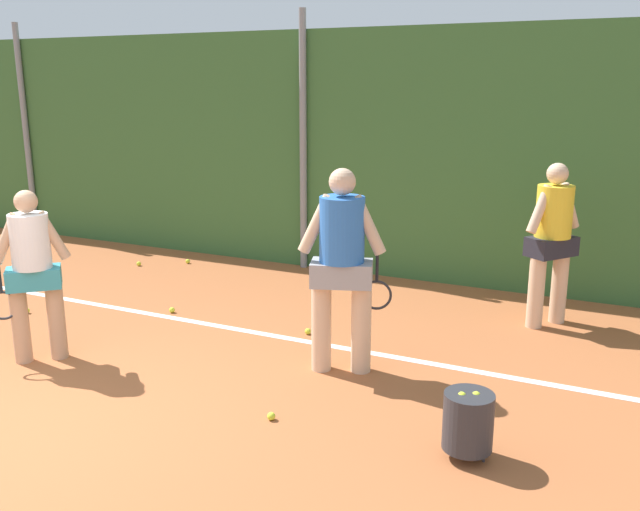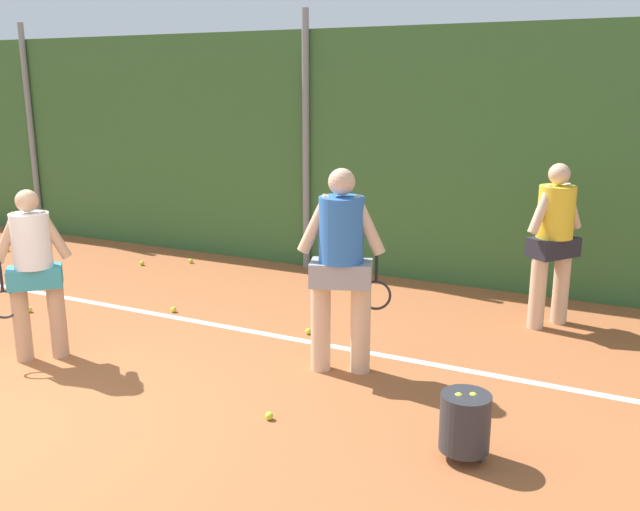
{
  "view_description": "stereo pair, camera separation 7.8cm",
  "coord_description": "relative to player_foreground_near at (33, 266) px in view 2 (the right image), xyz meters",
  "views": [
    {
      "loc": [
        4.38,
        -3.22,
        2.63
      ],
      "look_at": [
        1.59,
        2.65,
        0.98
      ],
      "focal_mm": 38.55,
      "sensor_mm": 36.0,
      "label": 1
    },
    {
      "loc": [
        4.45,
        -3.18,
        2.63
      ],
      "look_at": [
        1.59,
        2.65,
        0.98
      ],
      "focal_mm": 38.55,
      "sensor_mm": 36.0,
      "label": 2
    }
  ],
  "objects": [
    {
      "name": "player_midcourt",
      "position": [
        2.74,
        1.03,
        0.13
      ],
      "size": [
        0.81,
        0.49,
        1.9
      ],
      "rotation": [
        0.0,
        0.0,
        0.34
      ],
      "color": "beige",
      "rests_on": "ground_plane"
    },
    {
      "name": "hedge_fence_backdrop",
      "position": [
        0.76,
        4.36,
        0.73
      ],
      "size": [
        18.6,
        0.25,
        3.32
      ],
      "primitive_type": "cube",
      "color": "#386633",
      "rests_on": "ground_plane"
    },
    {
      "name": "player_backcourt_far",
      "position": [
        4.3,
        3.16,
        0.08
      ],
      "size": [
        0.56,
        0.64,
        1.8
      ],
      "rotation": [
        0.0,
        0.0,
        4.08
      ],
      "color": "beige",
      "rests_on": "ground_plane"
    },
    {
      "name": "player_foreground_near",
      "position": [
        0.0,
        0.0,
        0.0
      ],
      "size": [
        0.56,
        0.62,
        1.67
      ],
      "rotation": [
        0.0,
        0.0,
        3.91
      ],
      "color": "tan",
      "rests_on": "ground_plane"
    },
    {
      "name": "tennis_ball_1",
      "position": [
        -4.4,
        3.25,
        -0.9
      ],
      "size": [
        0.07,
        0.07,
        0.07
      ],
      "primitive_type": "sphere",
      "color": "#CCDB33",
      "rests_on": "ground_plane"
    },
    {
      "name": "tennis_ball_10",
      "position": [
        -3.96,
        2.9,
        -0.9
      ],
      "size": [
        0.07,
        0.07,
        0.07
      ],
      "primitive_type": "sphere",
      "color": "#CCDB33",
      "rests_on": "ground_plane"
    },
    {
      "name": "fence_post_left",
      "position": [
        -4.61,
        4.18,
        0.86
      ],
      "size": [
        0.1,
        0.1,
        3.59
      ],
      "primitive_type": "cylinder",
      "color": "gray",
      "rests_on": "ground_plane"
    },
    {
      "name": "tennis_ball_7",
      "position": [
        2.04,
        1.73,
        -0.9
      ],
      "size": [
        0.07,
        0.07,
        0.07
      ],
      "primitive_type": "sphere",
      "color": "#CCDB33",
      "rests_on": "ground_plane"
    },
    {
      "name": "tennis_ball_5",
      "position": [
        4.04,
        0.88,
        -0.9
      ],
      "size": [
        0.07,
        0.07,
        0.07
      ],
      "primitive_type": "sphere",
      "color": "#CCDB33",
      "rests_on": "ground_plane"
    },
    {
      "name": "tennis_ball_0",
      "position": [
        0.29,
        1.68,
        -0.9
      ],
      "size": [
        0.07,
        0.07,
        0.07
      ],
      "primitive_type": "sphere",
      "color": "#CCDB33",
      "rests_on": "ground_plane"
    },
    {
      "name": "fence_post_center",
      "position": [
        0.76,
        4.18,
        0.86
      ],
      "size": [
        0.1,
        0.1,
        3.59
      ],
      "primitive_type": "cylinder",
      "color": "gray",
      "rests_on": "ground_plane"
    },
    {
      "name": "court_baseline_paint",
      "position": [
        0.76,
        1.53,
        -0.93
      ],
      "size": [
        13.59,
        0.1,
        0.01
      ],
      "primitive_type": "cube",
      "color": "white",
      "rests_on": "ground_plane"
    },
    {
      "name": "tennis_ball_11",
      "position": [
        -0.89,
        3.61,
        -0.9
      ],
      "size": [
        0.07,
        0.07,
        0.07
      ],
      "primitive_type": "sphere",
      "color": "#CCDB33",
      "rests_on": "ground_plane"
    },
    {
      "name": "ground_plane",
      "position": [
        0.76,
        0.39,
        -0.93
      ],
      "size": [
        28.62,
        28.62,
        0.0
      ],
      "primitive_type": "plane",
      "color": "#A85B33"
    },
    {
      "name": "ball_hopper",
      "position": [
        4.18,
        -0.01,
        -0.64
      ],
      "size": [
        0.36,
        0.36,
        0.51
      ],
      "color": "#2D2D33",
      "rests_on": "ground_plane"
    },
    {
      "name": "tennis_ball_6",
      "position": [
        -1.23,
        0.93,
        -0.9
      ],
      "size": [
        0.07,
        0.07,
        0.07
      ],
      "primitive_type": "sphere",
      "color": "#CCDB33",
      "rests_on": "ground_plane"
    },
    {
      "name": "tennis_ball_4",
      "position": [
        2.63,
        -0.12,
        -0.9
      ],
      "size": [
        0.07,
        0.07,
        0.07
      ],
      "primitive_type": "sphere",
      "color": "#CCDB33",
      "rests_on": "ground_plane"
    },
    {
      "name": "tennis_ball_2",
      "position": [
        -1.46,
        3.19,
        -0.9
      ],
      "size": [
        0.07,
        0.07,
        0.07
      ],
      "primitive_type": "sphere",
      "color": "#CCDB33",
      "rests_on": "ground_plane"
    }
  ]
}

